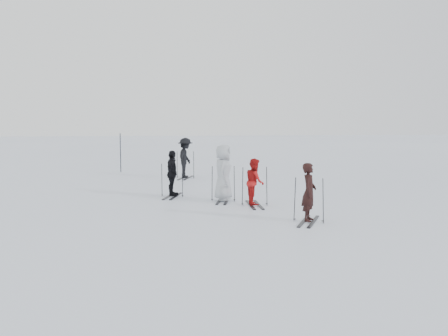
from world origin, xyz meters
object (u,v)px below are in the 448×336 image
(skier_red, at_px, (255,182))
(piste_marker, at_px, (120,153))
(skier_uphill_left, at_px, (172,174))
(skier_uphill_far, at_px, (185,158))
(skier_near_dark, at_px, (309,193))
(skier_grey, at_px, (223,173))

(skier_red, bearing_deg, piste_marker, 27.23)
(skier_uphill_left, relative_size, skier_uphill_far, 0.88)
(skier_near_dark, xyz_separation_m, skier_uphill_left, (-3.66, 4.79, 0.02))
(skier_uphill_far, bearing_deg, skier_grey, -154.22)
(skier_grey, height_order, skier_uphill_left, skier_grey)
(skier_grey, bearing_deg, skier_uphill_far, 21.37)
(skier_uphill_far, xyz_separation_m, piste_marker, (-3.26, 3.02, 0.08))
(skier_red, xyz_separation_m, piste_marker, (-5.24, 10.52, 0.26))
(skier_uphill_left, bearing_deg, piste_marker, 31.59)
(skier_red, xyz_separation_m, skier_uphill_far, (-1.98, 7.50, 0.18))
(skier_near_dark, relative_size, piste_marker, 0.79)
(skier_uphill_left, height_order, piste_marker, piste_marker)
(skier_near_dark, height_order, skier_uphill_left, skier_uphill_left)
(skier_grey, relative_size, skier_uphill_far, 1.02)
(piste_marker, bearing_deg, skier_uphill_far, -42.79)
(skier_red, bearing_deg, skier_uphill_left, 52.32)
(skier_grey, bearing_deg, piste_marker, 36.48)
(piste_marker, bearing_deg, skier_grey, -65.72)
(skier_uphill_left, xyz_separation_m, piste_marker, (-2.60, 8.43, 0.19))
(skier_grey, bearing_deg, skier_red, -123.52)
(skier_grey, distance_m, skier_uphill_left, 2.07)
(skier_uphill_far, relative_size, piste_marker, 0.92)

